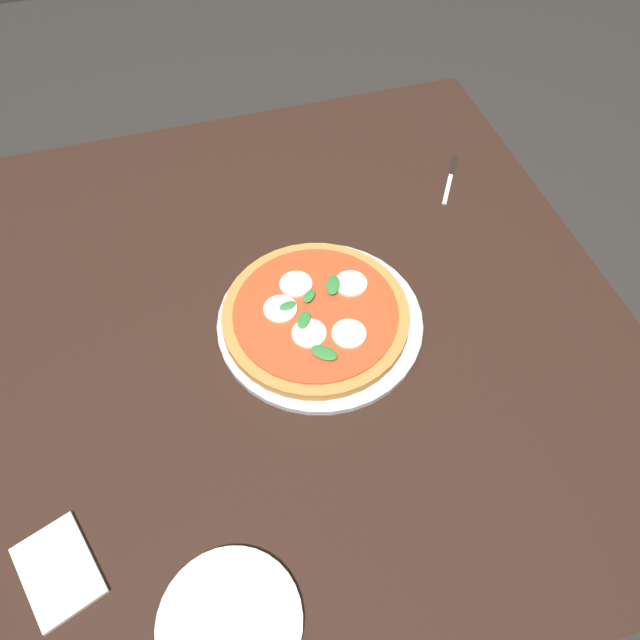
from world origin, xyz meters
TOP-DOWN VIEW (x-y plane):
  - ground_plane at (0.00, 0.00)m, footprint 6.00×6.00m
  - dining_table at (0.00, 0.00)m, footprint 1.22×1.17m
  - serving_tray at (-0.02, -0.04)m, footprint 0.36×0.36m
  - pizza at (-0.02, -0.04)m, footprint 0.33×0.33m
  - plate_white at (-0.45, 0.21)m, footprint 0.19×0.19m
  - napkin at (-0.32, 0.42)m, footprint 0.15×0.13m
  - knife at (0.28, -0.43)m, footprint 0.14×0.09m

SIDE VIEW (x-z plane):
  - ground_plane at x=0.00m, z-range 0.00..0.00m
  - dining_table at x=0.00m, z-range 0.28..1.02m
  - knife at x=0.28m, z-range 0.74..0.74m
  - napkin at x=-0.32m, z-range 0.74..0.75m
  - serving_tray at x=-0.02m, z-range 0.74..0.75m
  - plate_white at x=-0.45m, z-range 0.74..0.75m
  - pizza at x=-0.02m, z-range 0.75..0.78m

